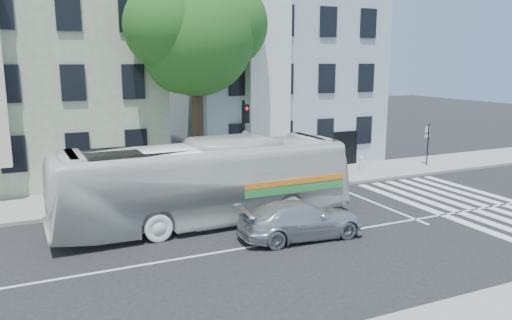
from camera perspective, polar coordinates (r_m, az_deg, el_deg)
ground at (r=18.08m, az=2.11°, el=-9.47°), size 120.00×120.00×0.00m
sidewalk_far at (r=25.13m, az=-6.14°, el=-3.39°), size 80.00×4.00×0.15m
building_left at (r=30.11m, az=-23.70°, el=8.60°), size 12.00×10.00×11.00m
building_right at (r=33.48m, az=1.31°, el=9.70°), size 12.00×10.00×11.00m
street_tree at (r=25.08m, az=-6.94°, el=14.44°), size 7.30×5.90×11.10m
bus at (r=19.88m, az=-5.73°, el=-2.55°), size 3.14×12.08×3.35m
sedan at (r=18.48m, az=5.18°, el=-6.80°), size 2.20×4.82×1.37m
hedge at (r=23.29m, az=-10.54°, el=-3.61°), size 8.51×2.37×0.70m
traffic_signal at (r=24.73m, az=-1.32°, el=3.14°), size 0.44×0.54×4.51m
fire_hydrant at (r=29.80m, az=11.94°, el=-0.27°), size 0.47×0.30×0.83m
far_sign_pole at (r=32.07m, az=19.03°, el=2.30°), size 0.45×0.22×2.54m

